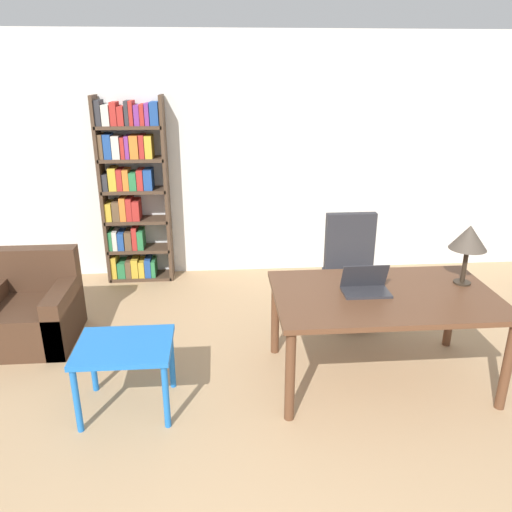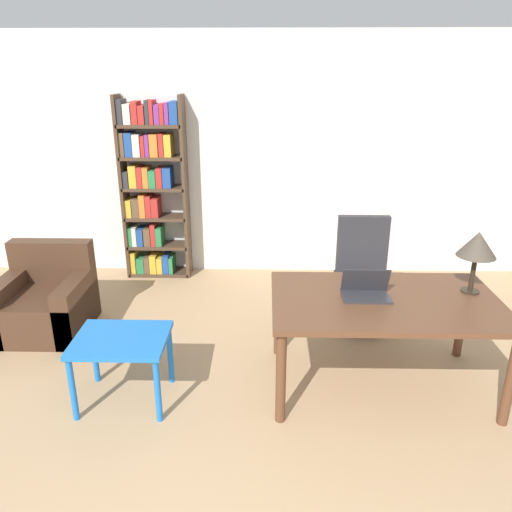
% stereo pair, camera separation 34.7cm
% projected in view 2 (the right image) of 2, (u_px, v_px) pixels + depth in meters
% --- Properties ---
extents(wall_back, '(8.00, 0.06, 2.70)m').
position_uv_depth(wall_back, '(258.00, 158.00, 5.66)').
color(wall_back, white).
rests_on(wall_back, ground_plane).
extents(desk, '(1.66, 1.01, 0.73)m').
position_uv_depth(desk, '(385.00, 309.00, 3.65)').
color(desk, brown).
rests_on(desk, ground_plane).
extents(laptop, '(0.35, 0.21, 0.21)m').
position_uv_depth(laptop, '(366.00, 291.00, 3.64)').
color(laptop, '#2D2D33').
rests_on(laptop, desk).
extents(table_lamp, '(0.28, 0.28, 0.47)m').
position_uv_depth(table_lamp, '(477.00, 246.00, 3.61)').
color(table_lamp, '#2D2319').
rests_on(table_lamp, desk).
extents(office_chair, '(0.58, 0.58, 1.01)m').
position_uv_depth(office_chair, '(363.00, 279.00, 4.73)').
color(office_chair, black).
rests_on(office_chair, ground_plane).
extents(side_table_blue, '(0.66, 0.53, 0.52)m').
position_uv_depth(side_table_blue, '(122.00, 347.00, 3.55)').
color(side_table_blue, blue).
rests_on(side_table_blue, ground_plane).
extents(armchair, '(0.78, 0.76, 0.78)m').
position_uv_depth(armchair, '(46.00, 303.00, 4.62)').
color(armchair, '#472D1E').
rests_on(armchair, ground_plane).
extents(bookshelf, '(0.73, 0.28, 2.05)m').
position_uv_depth(bookshelf, '(151.00, 188.00, 5.62)').
color(bookshelf, '#4C3828').
rests_on(bookshelf, ground_plane).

